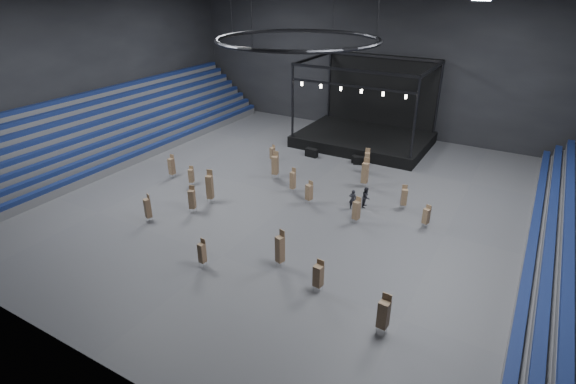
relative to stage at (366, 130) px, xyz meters
The scene contains 30 objects.
floor 16.30m from the stage, 90.00° to the right, with size 50.00×50.00×0.00m, color #434345.
wall_back 8.93m from the stage, 90.00° to the left, with size 50.00×0.20×18.00m, color black.
wall_front 37.99m from the stage, 90.00° to the right, with size 50.00×0.20×18.00m, color black.
wall_left 30.75m from the stage, 147.00° to the right, with size 0.20×42.00×18.00m, color black.
bleachers_left 28.10m from the stage, 144.71° to the right, with size 7.20×40.00×6.40m.
stage is the anchor object (origin of this frame).
truss_ring 19.93m from the stage, 90.00° to the right, with size 12.30×12.30×5.15m.
flight_case_left 7.81m from the stage, 115.40° to the right, with size 1.30×0.65×0.87m, color black.
flight_case_mid 6.78m from the stage, 74.19° to the right, with size 1.19×0.59×0.79m, color black.
flight_case_right 6.64m from the stage, 75.84° to the right, with size 1.13×0.57×0.76m, color black.
chair_stack_0 21.12m from the stage, 116.56° to the right, with size 0.52×0.52×1.86m.
chair_stack_1 22.12m from the stage, 123.35° to the right, with size 0.48×0.48×2.30m.
chair_stack_2 26.00m from the stage, 81.15° to the right, with size 0.60×0.60×2.68m.
chair_stack_3 27.76m from the stage, 74.72° to the right, with size 0.56×0.56×2.16m.
chair_stack_4 30.61m from the stage, 67.22° to the right, with size 0.59×0.59×2.46m.
chair_stack_5 15.50m from the stage, 93.02° to the right, with size 0.44×0.44×2.25m.
chair_stack_6 19.24m from the stage, 55.39° to the right, with size 0.55×0.55×1.83m.
chair_stack_7 28.23m from the stage, 90.79° to the right, with size 0.45×0.45×2.03m.
chair_stack_8 18.91m from the stage, 71.09° to the right, with size 0.57×0.57×2.20m.
chair_stack_9 16.84m from the stage, 84.98° to the right, with size 0.59×0.59×2.04m.
chair_stack_10 21.50m from the stage, 105.62° to the right, with size 0.64×0.64×2.93m.
chair_stack_11 12.02m from the stage, 120.47° to the right, with size 0.54×0.54×1.82m.
chair_stack_12 26.83m from the stage, 107.13° to the right, with size 0.56×0.56×2.29m.
chair_stack_13 16.17m from the stage, 58.00° to the right, with size 0.59×0.59×2.07m.
chair_stack_14 12.11m from the stage, 69.38° to the right, with size 0.54×0.54×2.77m.
chair_stack_15 8.85m from the stage, 68.42° to the right, with size 0.59×0.59×2.48m.
chair_stack_16 23.55m from the stage, 104.58° to the right, with size 0.61×0.61×2.31m.
chair_stack_17 14.21m from the stage, 105.13° to the right, with size 0.66×0.66×2.64m.
man_center 16.56m from the stage, 72.54° to the right, with size 0.62×0.41×1.70m, color black.
crew_member 15.99m from the stage, 68.81° to the right, with size 0.84×0.66×1.74m, color black.
Camera 1 is at (16.70, -30.42, 17.27)m, focal length 28.00 mm.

